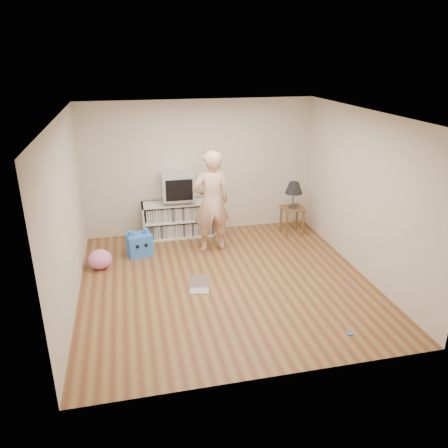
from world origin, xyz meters
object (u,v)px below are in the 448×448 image
dvd_deck (178,201)px  crt_tv (178,186)px  person (211,202)px  plush_pink (100,259)px  laptop (199,286)px  media_unit (179,219)px  table_lamp (294,188)px  side_table (292,214)px  plush_blue (139,244)px

dvd_deck → crt_tv: size_ratio=0.75×
dvd_deck → person: bearing=-57.9°
crt_tv → plush_pink: size_ratio=1.55×
laptop → media_unit: bearing=101.2°
table_lamp → plush_pink: table_lamp is taller
side_table → plush_pink: (-3.69, -0.73, -0.25)m
media_unit → dvd_deck: 0.39m
media_unit → dvd_deck: size_ratio=3.11×
dvd_deck → table_lamp: (2.21, -0.37, 0.21)m
dvd_deck → table_lamp: table_lamp is taller
laptop → plush_blue: plush_blue is taller
side_table → person: person is taller
media_unit → plush_pink: bearing=-142.8°
plush_blue → plush_pink: 0.77m
laptop → side_table: bearing=49.8°
dvd_deck → laptop: 2.27m
plush_pink → media_unit: bearing=37.2°
person → plush_pink: 2.14m
crt_tv → table_lamp: crt_tv is taller
dvd_deck → table_lamp: 2.25m
dvd_deck → plush_pink: dvd_deck is taller
plush_pink → side_table: bearing=11.2°
side_table → laptop: bearing=-140.6°
media_unit → person: 1.11m
dvd_deck → person: 0.96m
person → plush_pink: size_ratio=4.81×
laptop → dvd_deck: bearing=101.2°
dvd_deck → plush_blue: (-0.80, -0.72, -0.53)m
table_lamp → plush_pink: bearing=-168.8°
table_lamp → plush_pink: size_ratio=1.33×
crt_tv → laptop: size_ratio=1.77×
table_lamp → plush_blue: (-3.02, -0.35, -0.74)m
plush_blue → side_table: bearing=-6.4°
laptop → crt_tv: bearing=101.2°
table_lamp → laptop: size_ratio=1.52×
person → laptop: 1.69m
side_table → plush_blue: 3.04m
side_table → laptop: side_table is taller
crt_tv → table_lamp: (2.21, -0.37, -0.08)m
crt_tv → plush_blue: crt_tv is taller
media_unit → table_lamp: table_lamp is taller
side_table → plush_blue: bearing=-173.4°
side_table → crt_tv: bearing=170.6°
media_unit → table_lamp: (2.21, -0.39, 0.59)m
table_lamp → side_table: bearing=0.0°
plush_blue → laptop: bearing=-73.1°
media_unit → side_table: media_unit is taller
person → side_table: bearing=-172.9°
table_lamp → plush_blue: table_lamp is taller
table_lamp → person: bearing=-166.1°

